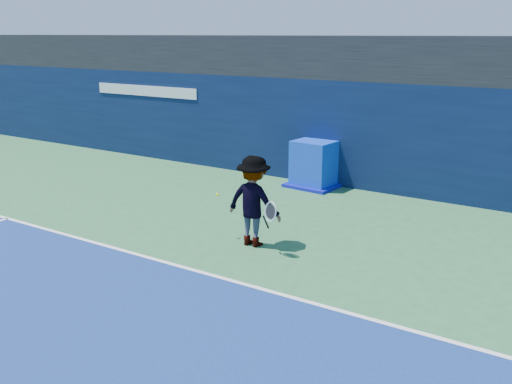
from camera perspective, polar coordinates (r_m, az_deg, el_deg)
ground at (r=9.40m, az=-21.41°, el=-12.58°), size 80.00×80.00×0.00m
baseline at (r=11.18m, az=-8.93°, el=-6.98°), size 24.00×0.10×0.01m
stadium_band at (r=17.59m, az=9.69°, el=13.22°), size 36.00×3.00×1.20m
back_wall_assembly at (r=16.89m, az=7.99°, el=6.03°), size 36.00×1.03×3.00m
equipment_cart at (r=16.45m, az=5.95°, el=2.66°), size 1.50×1.50×1.33m
tennis_player at (r=11.68m, az=-0.23°, el=-0.92°), size 1.38×0.75×1.89m
tennis_ball at (r=12.09m, az=-3.87°, el=-0.25°), size 0.07×0.07×0.07m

